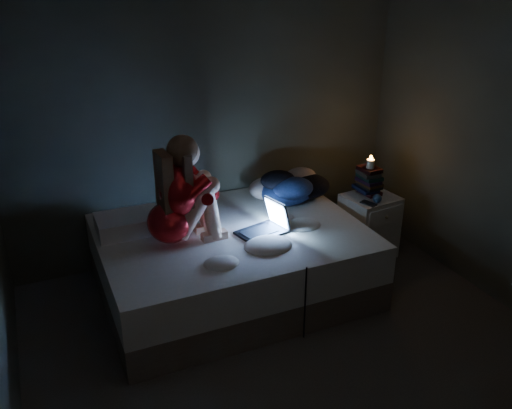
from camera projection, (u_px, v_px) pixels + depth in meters
floor at (309, 369)px, 3.68m from camera, size 3.60×3.80×0.02m
wall_back at (209, 115)px, 4.75m from camera, size 3.60×0.02×2.60m
bed at (232, 261)px, 4.44m from camera, size 2.06×1.55×0.57m
pillow at (128, 223)px, 4.27m from camera, size 0.48×0.34×0.14m
woman at (168, 193)px, 3.94m from camera, size 0.54×0.37×0.84m
laptop at (261, 218)px, 4.21m from camera, size 0.43×0.35×0.27m
clothes_pile at (287, 185)px, 4.78m from camera, size 0.64×0.58×0.31m
nightstand at (368, 226)px, 5.00m from camera, size 0.49×0.45×0.59m
book_stack at (369, 181)px, 4.89m from camera, size 0.19×0.25×0.25m
candle at (370, 164)px, 4.82m from camera, size 0.07×0.07×0.08m
phone at (366, 203)px, 4.73m from camera, size 0.10×0.15×0.01m
blue_orb at (375, 199)px, 4.74m from camera, size 0.08×0.08×0.08m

